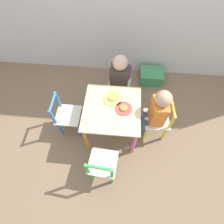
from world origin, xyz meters
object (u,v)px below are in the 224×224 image
object	(u,v)px
chair_blue	(67,116)
child_back	(119,78)
chair_yellow	(158,120)
plate_back	(113,98)
kids_table	(112,112)
chair_purple	(119,84)
plate_right	(124,108)
child_right	(156,112)
chair_green	(102,166)
storage_bin	(151,76)

from	to	relation	value
chair_blue	child_back	size ratio (longest dim) A/B	0.73
chair_yellow	plate_back	size ratio (longest dim) A/B	2.67
kids_table	plate_back	world-z (taller)	plate_back
child_back	plate_back	xyz separation A→B (m)	(-0.04, -0.32, 0.06)
chair_yellow	chair_blue	distance (m)	1.00
chair_purple	plate_right	distance (m)	0.55
child_right	plate_back	distance (m)	0.45
kids_table	child_right	distance (m)	0.44
chair_green	chair_blue	bearing A→B (deg)	-42.45
chair_purple	plate_back	bearing A→B (deg)	-91.65
chair_yellow	chair_purple	distance (m)	0.64
chair_yellow	child_back	bearing A→B (deg)	-135.34
chair_green	storage_bin	size ratio (longest dim) A/B	1.72
chair_purple	child_back	distance (m)	0.19
kids_table	plate_right	distance (m)	0.14
kids_table	plate_right	size ratio (longest dim) A/B	3.41
chair_yellow	chair_blue	world-z (taller)	same
child_back	kids_table	bearing A→B (deg)	-90.00
chair_purple	plate_right	bearing A→B (deg)	-76.80
chair_purple	chair_green	bearing A→B (deg)	-89.88
kids_table	chair_blue	distance (m)	0.52
chair_green	child_right	xyz separation A→B (m)	(0.48, 0.53, 0.18)
kids_table	child_right	bearing A→B (deg)	4.12
kids_table	child_back	distance (m)	0.44
chair_yellow	child_back	distance (m)	0.63
chair_green	plate_back	size ratio (longest dim) A/B	2.67
child_right	child_back	bearing A→B (deg)	-139.84
chair_blue	storage_bin	xyz separation A→B (m)	(0.98, 0.83, -0.18)
storage_bin	chair_green	bearing A→B (deg)	-111.53
kids_table	storage_bin	bearing A→B (deg)	60.13
child_back	plate_back	distance (m)	0.33
chair_blue	chair_green	size ratio (longest dim) A/B	1.00
storage_bin	plate_right	bearing A→B (deg)	-113.58
chair_purple	storage_bin	distance (m)	0.57
chair_yellow	chair_green	bearing A→B (deg)	-49.71
chair_blue	plate_back	size ratio (longest dim) A/B	2.67
chair_blue	chair_green	world-z (taller)	same
storage_bin	chair_purple	bearing A→B (deg)	-141.94
chair_yellow	child_right	bearing A→B (deg)	-90.00
chair_purple	plate_right	world-z (taller)	chair_purple
chair_blue	plate_right	world-z (taller)	chair_blue
chair_yellow	chair_green	world-z (taller)	same
child_right	child_back	world-z (taller)	child_right
chair_yellow	chair_purple	size ratio (longest dim) A/B	1.00
chair_blue	plate_right	size ratio (longest dim) A/B	3.25
kids_table	storage_bin	distance (m)	1.02
child_back	chair_purple	bearing A→B (deg)	90.00
chair_blue	child_back	world-z (taller)	child_back
chair_blue	chair_green	distance (m)	0.67
chair_yellow	plate_right	world-z (taller)	chair_yellow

